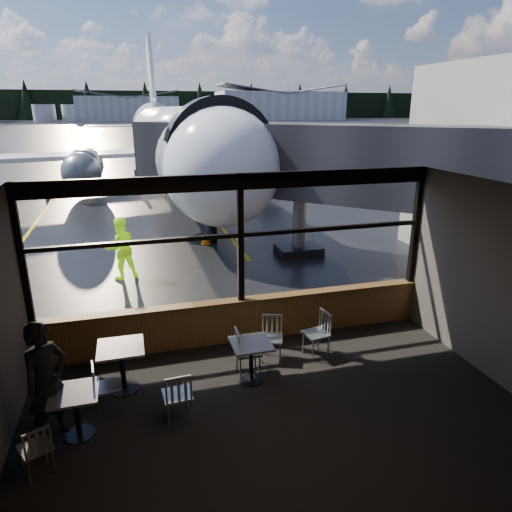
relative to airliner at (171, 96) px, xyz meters
name	(u,v)px	position (x,y,z in m)	size (l,w,h in m)	color
ground_plane	(132,127)	(-0.67, 100.79, -5.34)	(520.00, 520.00, 0.00)	black
carpet_floor	(289,431)	(-0.67, -22.21, -5.33)	(8.00, 6.00, 0.01)	black
ceiling	(295,204)	(-0.67, -22.21, -1.84)	(8.00, 6.00, 0.04)	#38332D
wall_back	(420,494)	(-0.67, -25.21, -3.59)	(8.00, 0.04, 3.50)	#4B423C
window_sill	(241,320)	(-0.67, -19.21, -4.89)	(8.00, 0.28, 0.90)	brown
window_header	(240,181)	(-0.67, -19.21, -1.99)	(8.00, 0.18, 0.30)	black
mullion_left	(21,257)	(-4.62, -19.21, -3.14)	(0.12, 0.12, 2.60)	black
mullion_centre	(240,240)	(-0.67, -19.21, -3.14)	(0.12, 0.12, 2.60)	black
mullion_right	(415,227)	(3.28, -19.21, -3.14)	(0.12, 0.12, 2.60)	black
window_transom	(240,235)	(-0.67, -19.21, -3.04)	(8.00, 0.10, 0.08)	black
airliner	(171,96)	(0.00, 0.00, 0.00)	(29.15, 34.98, 10.69)	white
jet_bridge	(307,184)	(2.93, -13.71, -3.03)	(8.67, 10.59, 4.62)	#2C2C2F
cafe_table_near	(251,362)	(-0.87, -20.73, -4.97)	(0.69, 0.69, 0.76)	gray
cafe_table_mid	(123,368)	(-3.06, -20.41, -4.92)	(0.77, 0.77, 0.84)	#A19A94
cafe_table_left	(77,414)	(-3.72, -21.44, -4.97)	(0.69, 0.69, 0.75)	gray
chair_near_e	(316,334)	(0.58, -20.22, -4.88)	(0.50, 0.50, 0.93)	beige
chair_near_w	(248,352)	(-0.87, -20.52, -4.89)	(0.50, 0.50, 0.91)	#B7B2A5
chair_near_n	(272,339)	(-0.30, -20.14, -4.90)	(0.48, 0.48, 0.88)	#B3AEA2
chair_mid_s	(177,395)	(-2.25, -21.48, -4.89)	(0.49, 0.49, 0.90)	#B7B1A5
chair_mid_w	(108,387)	(-3.29, -20.94, -4.91)	(0.47, 0.47, 0.87)	#AAA599
chair_left_s	(36,448)	(-4.18, -22.07, -4.95)	(0.43, 0.43, 0.79)	#B2ACA0
passenger	(47,382)	(-4.07, -21.36, -4.41)	(0.68, 0.45, 1.87)	black
ground_crew	(121,248)	(-3.08, -14.69, -4.45)	(0.87, 0.68, 1.79)	#BFF219
cone_nose	(205,238)	(-0.22, -11.93, -5.12)	(0.32, 0.32, 0.45)	#F55207
cone_wing	(48,194)	(-6.97, -0.99, -5.12)	(0.32, 0.32, 0.44)	#E06507
hangar_mid	(128,107)	(-0.67, 165.79, -0.34)	(38.00, 15.00, 10.00)	silver
hangar_right	(280,105)	(59.33, 158.79, 0.66)	(50.00, 20.00, 12.00)	silver
fuel_tank_a	(44,113)	(-30.67, 162.79, -2.34)	(8.00, 8.00, 6.00)	silver
fuel_tank_b	(73,113)	(-20.67, 162.79, -2.34)	(8.00, 8.00, 6.00)	silver
fuel_tank_c	(101,113)	(-10.67, 162.79, -2.34)	(8.00, 8.00, 6.00)	silver
treeline	(127,105)	(-0.67, 190.79, 0.66)	(360.00, 3.00, 12.00)	black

